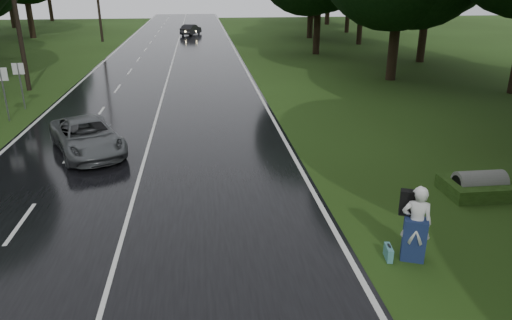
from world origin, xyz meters
The scene contains 16 objects.
ground centered at (0.00, 0.00, 0.00)m, with size 160.00×160.00×0.00m, color #244113.
road centered at (0.00, 20.00, 0.02)m, with size 12.00×140.00×0.04m, color black.
lane_center centered at (0.00, 20.00, 0.04)m, with size 0.12×140.00×0.01m, color silver.
grey_car centered at (-2.29, 7.88, 0.71)m, with size 2.24×4.86×1.35m, color #525657.
far_car centered at (1.38, 51.14, 0.69)m, with size 1.37×3.94×1.30m, color black.
hitchhiker centered at (7.34, -1.01, 0.93)m, with size 0.85×0.82×2.00m.
suitcase centered at (6.77, -0.94, 0.17)m, with size 0.14×0.48×0.34m, color teal.
culvert centered at (11.13, 2.42, 0.00)m, with size 0.79×0.79×1.59m, color slate.
utility_pole_mid centered at (-8.50, 20.34, 0.00)m, with size 1.80×0.28×9.34m, color black, non-canonical shape.
utility_pole_far centered at (-8.50, 45.62, 0.00)m, with size 1.80×0.28×10.58m, color black, non-canonical shape.
road_sign_a centered at (-7.20, 13.17, 0.00)m, with size 0.63×0.10×2.63m, color white, non-canonical shape.
road_sign_b centered at (-7.20, 15.50, 0.00)m, with size 0.59×0.10×2.47m, color white, non-canonical shape.
tree_left_f centered at (-17.39, 50.25, 0.00)m, with size 9.74×9.74×15.21m, color black, non-canonical shape.
tree_right_d centered at (15.48, 20.90, 0.00)m, with size 8.76×8.76×13.69m, color black, non-canonical shape.
tree_right_e centered at (13.21, 33.57, 0.00)m, with size 8.92×8.92×13.93m, color black, non-canonical shape.
tree_right_f centered at (15.50, 46.34, 0.00)m, with size 8.24×8.24×12.88m, color black, non-canonical shape.
Camera 1 is at (2.27, -10.70, 6.55)m, focal length 33.23 mm.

